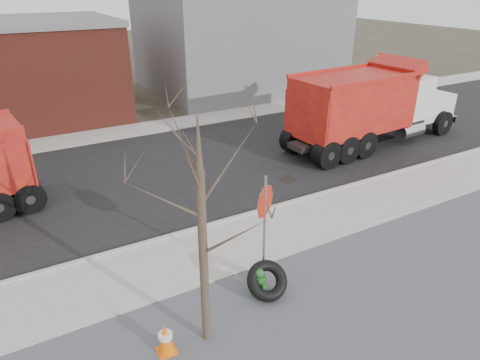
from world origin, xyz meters
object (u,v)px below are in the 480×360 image
fire_hydrant (259,283)px  truck_tire (267,281)px  stop_sign (265,214)px  dump_truck_red_a (372,104)px

fire_hydrant → truck_tire: truck_tire is taller
fire_hydrant → stop_sign: size_ratio=0.26×
truck_tire → stop_sign: (0.15, 0.42, 1.61)m
stop_sign → dump_truck_red_a: 11.67m
fire_hydrant → truck_tire: bearing=-42.2°
fire_hydrant → dump_truck_red_a: size_ratio=0.08×
truck_tire → stop_sign: bearing=70.2°
fire_hydrant → dump_truck_red_a: (10.08, 6.68, 1.59)m
fire_hydrant → truck_tire: size_ratio=0.67×
truck_tire → stop_sign: stop_sign is taller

